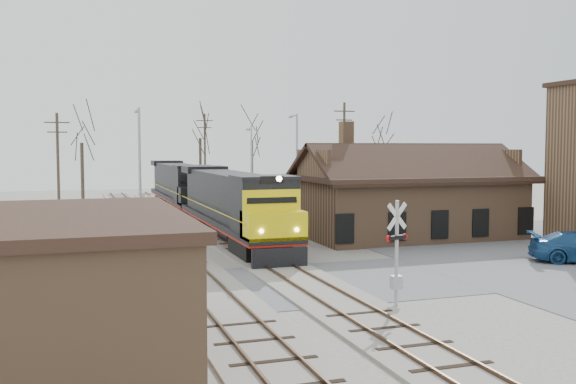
{
  "coord_description": "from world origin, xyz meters",
  "views": [
    {
      "loc": [
        -9.76,
        -26.91,
        6.15
      ],
      "look_at": [
        2.28,
        9.0,
        3.5
      ],
      "focal_mm": 40.0,
      "sensor_mm": 36.0,
      "label": 1
    }
  ],
  "objects": [
    {
      "name": "ground",
      "position": [
        0.0,
        0.0,
        0.0
      ],
      "size": [
        140.0,
        140.0,
        0.0
      ],
      "primitive_type": "plane",
      "color": "#AAA59A",
      "rests_on": "ground"
    },
    {
      "name": "road",
      "position": [
        0.0,
        0.0,
        0.01
      ],
      "size": [
        60.0,
        9.0,
        0.03
      ],
      "primitive_type": "cube",
      "color": "#5D5D62",
      "rests_on": "ground"
    },
    {
      "name": "parking_lot",
      "position": [
        18.0,
        4.0,
        0.02
      ],
      "size": [
        22.0,
        26.0,
        0.03
      ],
      "primitive_type": "cube",
      "color": "#5D5D62",
      "rests_on": "ground"
    },
    {
      "name": "track_main",
      "position": [
        0.0,
        15.0,
        0.07
      ],
      "size": [
        3.4,
        90.0,
        0.24
      ],
      "color": "#AAA59A",
      "rests_on": "ground"
    },
    {
      "name": "track_siding",
      "position": [
        -4.5,
        15.0,
        0.07
      ],
      "size": [
        3.4,
        90.0,
        0.24
      ],
      "color": "#AAA59A",
      "rests_on": "ground"
    },
    {
      "name": "depot",
      "position": [
        11.99,
        12.0,
        2.41
      ],
      "size": [
        15.2,
        9.31,
        7.9
      ],
      "color": "#876246",
      "rests_on": "ground"
    },
    {
      "name": "locomotive_lead",
      "position": [
        0.0,
        13.35,
        2.45
      ],
      "size": [
        3.14,
        21.03,
        4.67
      ],
      "color": "black",
      "rests_on": "ground"
    },
    {
      "name": "locomotive_trailing",
      "position": [
        0.0,
        34.66,
        2.45
      ],
      "size": [
        3.14,
        21.03,
        4.42
      ],
      "color": "black",
      "rests_on": "ground"
    },
    {
      "name": "crossbuck_near",
      "position": [
        2.02,
        -4.99,
        1.93
      ],
      "size": [
        1.13,
        0.48,
        4.11
      ],
      "rotation": [
        0.0,
        0.0,
        0.35
      ],
      "color": "#A5A8AD",
      "rests_on": "ground"
    },
    {
      "name": "crossbuck_far",
      "position": [
        -6.55,
        4.94,
        1.85
      ],
      "size": [
        1.06,
        0.51,
        3.92
      ],
      "rotation": [
        0.0,
        0.0,
        2.74
      ],
      "color": "#A5A8AD",
      "rests_on": "ground"
    },
    {
      "name": "streetlight_a",
      "position": [
        -5.7,
        15.31,
        4.87
      ],
      "size": [
        0.25,
        2.04,
        8.68
      ],
      "color": "#A5A8AD",
      "rests_on": "ground"
    },
    {
      "name": "streetlight_b",
      "position": [
        7.8,
        23.26,
        4.98
      ],
      "size": [
        0.25,
        2.04,
        8.88
      ],
      "color": "#A5A8AD",
      "rests_on": "ground"
    },
    {
      "name": "streetlight_c",
      "position": [
        7.74,
        37.31,
        4.62
      ],
      "size": [
        0.25,
        2.04,
        8.18
      ],
      "color": "#A5A8AD",
      "rests_on": "ground"
    },
    {
      "name": "utility_pole_a",
      "position": [
        -10.96,
        30.05,
        4.72
      ],
      "size": [
        2.0,
        0.24,
        9.01
      ],
      "color": "#382D23",
      "rests_on": "ground"
    },
    {
      "name": "utility_pole_b",
      "position": [
        4.89,
        47.31,
        5.25
      ],
      "size": [
        2.0,
        0.24,
        10.04
      ],
      "color": "#382D23",
      "rests_on": "ground"
    },
    {
      "name": "utility_pole_c",
      "position": [
        13.87,
        27.33,
        5.35
      ],
      "size": [
        2.0,
        0.24,
        10.24
      ],
      "color": "#382D23",
      "rests_on": "ground"
    },
    {
      "name": "tree_b",
      "position": [
        -8.97,
        35.58,
        7.65
      ],
      "size": [
        4.38,
        4.38,
        10.74
      ],
      "color": "#382D23",
      "rests_on": "ground"
    },
    {
      "name": "tree_c",
      "position": [
        4.07,
        45.9,
        8.38
      ],
      "size": [
        4.8,
        4.8,
        11.76
      ],
      "color": "#382D23",
      "rests_on": "ground"
    },
    {
      "name": "tree_d",
      "position": [
        9.34,
        42.82,
        7.97
      ],
      "size": [
        4.57,
        4.57,
        11.19
      ],
      "color": "#382D23",
      "rests_on": "ground"
    },
    {
      "name": "tree_e",
      "position": [
        22.24,
        35.88,
        7.56
      ],
      "size": [
        4.34,
        4.34,
        10.63
      ],
      "color": "#382D23",
      "rests_on": "ground"
    }
  ]
}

